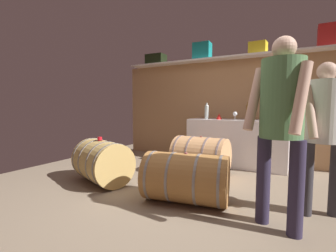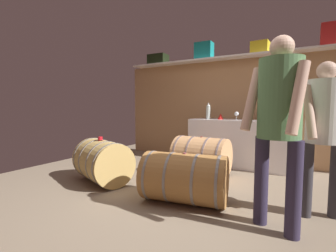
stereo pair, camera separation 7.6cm
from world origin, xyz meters
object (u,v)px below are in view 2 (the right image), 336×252
at_px(winemaker_pouring, 279,113).
at_px(wine_barrel_far, 201,156).
at_px(wine_glass, 237,114).
at_px(red_funnel, 221,116).
at_px(toolcase_yellow, 260,48).
at_px(wine_barrel_near, 103,161).
at_px(toolcase_black, 158,60).
at_px(wine_barrel_flank, 184,178).
at_px(toolcase_red, 333,35).
at_px(visitor_tasting, 324,123).
at_px(work_cabinet, 238,143).
at_px(wine_bottle_amber, 250,112).
at_px(wine_bottle_dark, 275,113).
at_px(toolcase_teal, 204,51).
at_px(tasting_cup, 100,138).
at_px(wine_bottle_clear, 208,112).

bearing_deg(winemaker_pouring, wine_barrel_far, -20.21).
relative_size(wine_glass, red_funnel, 1.34).
height_order(wine_glass, red_funnel, wine_glass).
relative_size(toolcase_yellow, wine_barrel_near, 0.31).
height_order(toolcase_black, wine_barrel_flank, toolcase_black).
bearing_deg(wine_barrel_flank, toolcase_red, 46.76).
relative_size(winemaker_pouring, visitor_tasting, 1.11).
bearing_deg(wine_barrel_far, work_cabinet, 71.49).
distance_m(wine_bottle_amber, wine_glass, 0.28).
distance_m(work_cabinet, wine_bottle_dark, 0.83).
xyz_separation_m(toolcase_teal, winemaker_pouring, (1.65, -2.39, -1.17)).
height_order(toolcase_yellow, tasting_cup, toolcase_yellow).
xyz_separation_m(work_cabinet, wine_barrel_near, (-1.44, -1.97, -0.12)).
bearing_deg(work_cabinet, red_funnel, -161.95).
xyz_separation_m(toolcase_red, red_funnel, (-1.68, -0.32, -1.31)).
xyz_separation_m(work_cabinet, red_funnel, (-0.31, -0.10, 0.49)).
relative_size(wine_bottle_dark, red_funnel, 2.58).
xyz_separation_m(toolcase_yellow, wine_barrel_near, (-1.74, -2.18, -1.84)).
bearing_deg(wine_glass, toolcase_yellow, 48.56).
xyz_separation_m(wine_bottle_amber, red_funnel, (-0.49, -0.17, -0.09)).
relative_size(toolcase_red, tasting_cup, 5.51).
bearing_deg(work_cabinet, visitor_tasting, -53.69).
bearing_deg(wine_barrel_flank, red_funnel, 86.23).
height_order(red_funnel, wine_barrel_flank, red_funnel).
height_order(wine_glass, tasting_cup, wine_glass).
distance_m(wine_glass, wine_barrel_far, 1.09).
bearing_deg(wine_barrel_flank, winemaker_pouring, -18.50).
relative_size(wine_bottle_amber, wine_barrel_near, 0.33).
relative_size(wine_bottle_clear, wine_barrel_near, 0.32).
distance_m(wine_barrel_near, winemaker_pouring, 2.44).
relative_size(toolcase_black, wine_barrel_near, 0.43).
distance_m(red_funnel, wine_barrel_near, 2.27).
xyz_separation_m(toolcase_black, wine_bottle_clear, (1.33, -0.32, -1.15)).
distance_m(wine_barrel_far, visitor_tasting, 1.84).
distance_m(toolcase_black, toolcase_red, 3.26).
bearing_deg(work_cabinet, wine_barrel_near, -126.30).
height_order(wine_bottle_clear, wine_barrel_near, wine_bottle_clear).
xyz_separation_m(wine_barrel_near, tasting_cup, (-0.04, -0.00, 0.33)).
xyz_separation_m(toolcase_teal, wine_barrel_far, (0.44, -1.15, -1.90)).
height_order(toolcase_yellow, wine_bottle_dark, toolcase_yellow).
relative_size(red_funnel, tasting_cup, 1.75).
distance_m(toolcase_black, wine_barrel_flank, 3.42).
bearing_deg(toolcase_yellow, red_funnel, -148.93).
xyz_separation_m(toolcase_yellow, visitor_tasting, (0.93, -1.89, -1.21)).
xyz_separation_m(toolcase_yellow, winemaker_pouring, (0.57, -2.39, -1.11)).
bearing_deg(wine_bottle_clear, wine_barrel_near, -115.69).
bearing_deg(wine_glass, toolcase_teal, 155.90).
distance_m(wine_bottle_dark, wine_glass, 0.63).
relative_size(toolcase_yellow, toolcase_red, 0.84).
distance_m(red_funnel, wine_barrel_flank, 2.04).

